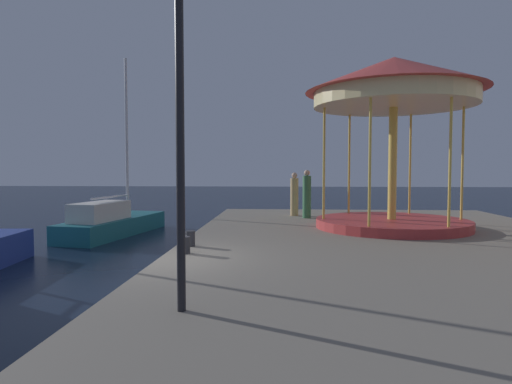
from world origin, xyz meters
TOP-DOWN VIEW (x-y plane):
  - ground_plane at (0.00, 0.00)m, footprint 120.00×120.00m
  - quay_dock at (6.06, 0.00)m, footprint 12.13×24.01m
  - sailboat_teal at (-4.39, 8.20)m, footprint 2.72×6.34m
  - carousel at (6.45, 5.34)m, footprint 5.87×5.87m
  - lamp_post_mid_promenade at (1.35, -3.60)m, footprint 0.36×0.36m
  - bollard_south at (0.39, 1.49)m, footprint 0.24×0.24m
  - bollard_north at (0.47, 0.52)m, footprint 0.24×0.24m
  - person_near_carousel at (3.75, 8.22)m, footprint 0.34×0.34m
  - person_by_the_water at (3.27, 9.06)m, footprint 0.34×0.34m

SIDE VIEW (x-z plane):
  - ground_plane at x=0.00m, z-range 0.00..0.00m
  - quay_dock at x=6.06m, z-range 0.00..0.80m
  - sailboat_teal at x=-4.39m, z-range -3.26..4.41m
  - bollard_south at x=0.39m, z-range 0.80..1.20m
  - bollard_north at x=0.47m, z-range 0.80..1.20m
  - person_by_the_water at x=3.27m, z-range 0.74..2.59m
  - person_near_carousel at x=3.75m, z-range 0.74..2.70m
  - lamp_post_mid_promenade at x=1.35m, z-range 1.63..6.35m
  - carousel at x=6.45m, z-range 2.25..7.95m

